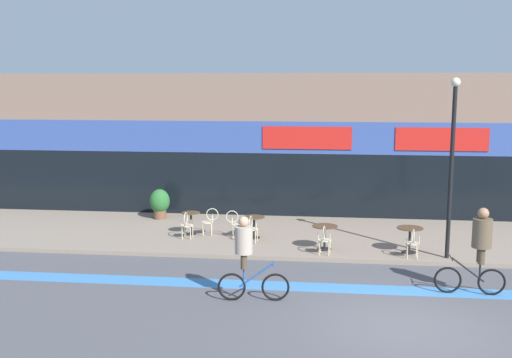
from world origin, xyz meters
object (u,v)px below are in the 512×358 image
Objects in this scene: cafe_chair_1_side at (235,222)px; cafe_chair_3_near at (413,241)px; bistro_table_2 at (325,232)px; lamp_post at (452,156)px; bistro_table_0 at (191,219)px; cafe_chair_0_side at (209,220)px; cafe_chair_2_near at (324,238)px; cyclist_1 at (246,253)px; bistro_table_1 at (254,223)px; cafe_chair_0_near at (187,223)px; cafe_chair_1_near at (251,227)px; cyclist_0 at (479,243)px; bistro_table_3 at (410,235)px; planter_pot at (160,203)px.

cafe_chair_3_near is at bearing -24.84° from cafe_chair_1_side.
lamp_post reaches higher than bistro_table_2.
cafe_chair_0_side reaches higher than bistro_table_0.
cafe_chair_2_near is at bearing -90.95° from bistro_table_2.
cafe_chair_0_side is 1.00× the size of cafe_chair_1_side.
cyclist_1 reaches higher than bistro_table_0.
cafe_chair_0_near is at bearing -169.68° from bistro_table_1.
cafe_chair_1_near is at bearing 72.24° from cafe_chair_2_near.
bistro_table_1 is at bearing -33.40° from cyclist_0.
bistro_table_3 is 6.08m from cyclist_1.
cyclist_1 is (-1.82, -3.66, 0.54)m from cafe_chair_2_near.
bistro_table_0 is 0.63m from cafe_chair_0_near.
cafe_chair_0_side is 0.17× the size of lamp_post.
cafe_chair_1_side reaches higher than bistro_table_0.
cafe_chair_3_near reaches higher than bistro_table_1.
bistro_table_2 is 4.96m from cyclist_0.
cafe_chair_3_near is at bearing -98.89° from cafe_chair_0_near.
cyclist_0 is at bearing -34.40° from planter_pot.
cafe_chair_1_side is 1.00× the size of cafe_chair_3_near.
bistro_table_2 is 0.86× the size of cafe_chair_0_side.
bistro_table_3 is at bearing -1.65° from bistro_table_2.
cafe_chair_1_near is at bearing -38.45° from planter_pot.
lamp_post is at bearing -20.49° from cafe_chair_1_side.
bistro_table_1 is at bearing 154.35° from bistro_table_2.
cyclist_1 is (-5.55, -1.06, -0.11)m from cyclist_0.
cyclist_0 reaches higher than bistro_table_0.
cafe_chair_1_near is 1.00× the size of cafe_chair_3_near.
bistro_table_0 is at bearing -52.31° from planter_pot.
cyclist_0 reaches higher than cafe_chair_1_side.
bistro_table_3 is 0.86× the size of cafe_chair_1_side.
cafe_chair_0_side is 6.00m from cyclist_1.
bistro_table_2 is at bearing -38.61° from cyclist_0.
bistro_table_2 is at bearing -96.53° from cafe_chair_0_near.
cafe_chair_1_near is at bearing -93.66° from cafe_chair_0_near.
cyclist_1 is (4.30, -7.80, 0.45)m from planter_pot.
cyclist_0 reaches higher than cafe_chair_2_near.
cafe_chair_0_near is (-6.96, 0.78, -0.03)m from bistro_table_3.
cafe_chair_1_near is 2.55m from cafe_chair_2_near.
bistro_table_2 is at bearing -29.83° from planter_pot.
cafe_chair_2_near is at bearing -23.86° from bistro_table_0.
cafe_chair_0_side is at bearing 103.96° from cyclist_1.
planter_pot is (-6.12, 4.14, 0.09)m from cafe_chair_2_near.
bistro_table_1 is 0.33× the size of cyclist_0.
cyclist_1 reaches higher than cafe_chair_0_side.
cafe_chair_1_near is (-0.01, -0.63, 0.01)m from bistro_table_1.
planter_pot is 0.52× the size of cyclist_0.
bistro_table_3 is at bearing 158.94° from cafe_chair_0_side.
bistro_table_0 is 0.83× the size of cafe_chair_1_near.
planter_pot reaches higher than bistro_table_0.
bistro_table_3 is 0.86× the size of cafe_chair_2_near.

